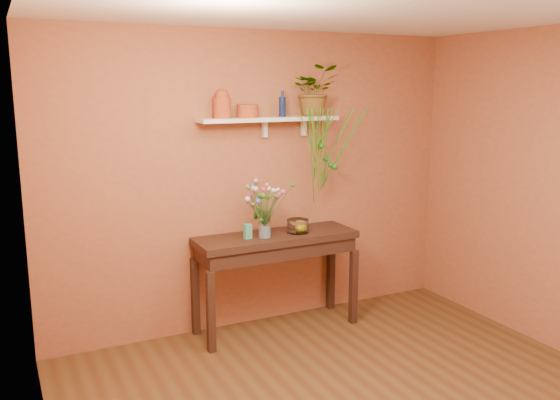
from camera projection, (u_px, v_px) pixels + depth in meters
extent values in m
plane|color=silver|center=(399.00, 0.00, 3.38)|extent=(4.00, 4.00, 0.00)
cube|color=#AA633B|center=(258.00, 181.00, 5.40)|extent=(4.00, 0.04, 2.70)
cube|color=#AA633B|center=(45.00, 272.00, 2.77)|extent=(0.04, 4.00, 2.70)
cube|color=#392118|center=(276.00, 238.00, 5.29)|extent=(1.48, 0.47, 0.06)
cube|color=#392118|center=(276.00, 248.00, 5.31)|extent=(1.42, 0.44, 0.13)
cube|color=#392118|center=(211.00, 312.00, 4.90)|extent=(0.06, 0.06, 0.71)
cube|color=#392118|center=(353.00, 287.00, 5.52)|extent=(0.06, 0.06, 0.71)
cube|color=#392118|center=(195.00, 296.00, 5.27)|extent=(0.06, 0.06, 0.71)
cube|color=#392118|center=(331.00, 274.00, 5.88)|extent=(0.06, 0.06, 0.71)
cube|color=white|center=(269.00, 119.00, 5.20)|extent=(1.30, 0.24, 0.04)
cube|color=white|center=(265.00, 129.00, 5.30)|extent=(0.04, 0.05, 0.15)
cube|color=white|center=(304.00, 127.00, 5.47)|extent=(0.04, 0.05, 0.15)
cylinder|color=#B2491E|center=(222.00, 108.00, 4.99)|extent=(0.16, 0.16, 0.18)
sphere|color=#B2491E|center=(222.00, 96.00, 4.97)|extent=(0.12, 0.12, 0.12)
cylinder|color=#B2491E|center=(247.00, 111.00, 5.11)|extent=(0.21, 0.21, 0.11)
cylinder|color=#0F1C48|center=(282.00, 107.00, 5.21)|extent=(0.08, 0.08, 0.18)
cylinder|color=#0F1C48|center=(282.00, 94.00, 5.19)|extent=(0.03, 0.03, 0.05)
imported|color=#216718|center=(315.00, 91.00, 5.35)|extent=(0.50, 0.46, 0.46)
cylinder|color=#216718|center=(335.00, 146.00, 5.38)|extent=(0.31, 0.08, 0.70)
cylinder|color=#3F861A|center=(324.00, 128.00, 5.26)|extent=(0.03, 0.21, 0.36)
cylinder|color=#3F861A|center=(314.00, 135.00, 5.24)|extent=(0.19, 0.13, 0.48)
cylinder|color=#216718|center=(316.00, 146.00, 5.21)|extent=(0.17, 0.35, 0.68)
cylinder|color=#3F861A|center=(319.00, 133.00, 5.30)|extent=(0.04, 0.11, 0.45)
cylinder|color=#3F861A|center=(341.00, 134.00, 5.37)|extent=(0.22, 0.12, 0.50)
cylinder|color=#216718|center=(326.00, 146.00, 5.28)|extent=(0.12, 0.25, 0.69)
cylinder|color=#3F861A|center=(325.00, 130.00, 5.31)|extent=(0.08, 0.14, 0.41)
cylinder|color=#3F861A|center=(307.00, 136.00, 5.25)|extent=(0.23, 0.06, 0.50)
cylinder|color=#216718|center=(344.00, 149.00, 5.33)|extent=(0.35, 0.29, 0.75)
cylinder|color=#3F861A|center=(323.00, 149.00, 5.31)|extent=(0.11, 0.17, 0.74)
cylinder|color=#3F861A|center=(312.00, 143.00, 5.28)|extent=(0.13, 0.03, 0.64)
cylinder|color=#216718|center=(312.00, 157.00, 5.27)|extent=(0.15, 0.15, 0.87)
cylinder|color=#3F861A|center=(315.00, 153.00, 5.23)|extent=(0.27, 0.30, 0.81)
cylinder|color=#3F861A|center=(326.00, 133.00, 5.31)|extent=(0.07, 0.11, 0.46)
cylinder|color=#216718|center=(342.00, 149.00, 5.38)|extent=(0.33, 0.23, 0.76)
cylinder|color=#3F861A|center=(328.00, 128.00, 5.30)|extent=(0.21, 0.09, 0.37)
cylinder|color=#3F861A|center=(317.00, 146.00, 5.23)|extent=(0.22, 0.19, 0.68)
sphere|color=#216718|center=(335.00, 167.00, 5.38)|extent=(0.05, 0.05, 0.05)
sphere|color=#216718|center=(326.00, 159.00, 5.40)|extent=(0.05, 0.05, 0.05)
sphere|color=#216718|center=(321.00, 146.00, 5.30)|extent=(0.05, 0.05, 0.05)
sphere|color=#216718|center=(331.00, 165.00, 5.43)|extent=(0.05, 0.05, 0.05)
cylinder|color=white|center=(265.00, 225.00, 5.16)|extent=(0.11, 0.11, 0.23)
cylinder|color=silver|center=(265.00, 231.00, 5.17)|extent=(0.10, 0.10, 0.11)
cylinder|color=#386B28|center=(271.00, 208.00, 5.02)|extent=(0.02, 0.25, 0.36)
sphere|color=silver|center=(278.00, 190.00, 4.88)|extent=(0.03, 0.03, 0.03)
cylinder|color=#386B28|center=(267.00, 211.00, 5.09)|extent=(0.01, 0.10, 0.28)
sphere|color=#568A2E|center=(269.00, 196.00, 5.02)|extent=(0.05, 0.05, 0.05)
cylinder|color=#386B28|center=(274.00, 209.00, 5.08)|extent=(0.10, 0.17, 0.32)
sphere|color=#EC41A1|center=(283.00, 192.00, 5.00)|extent=(0.04, 0.04, 0.04)
cylinder|color=#386B28|center=(270.00, 211.00, 5.12)|extent=(0.08, 0.08, 0.27)
sphere|color=#568A2E|center=(276.00, 196.00, 5.08)|extent=(0.04, 0.04, 0.04)
cylinder|color=#386B28|center=(270.00, 208.00, 5.11)|extent=(0.08, 0.08, 0.32)
sphere|color=silver|center=(276.00, 191.00, 5.07)|extent=(0.03, 0.03, 0.03)
cylinder|color=#386B28|center=(279.00, 205.00, 5.12)|extent=(0.21, 0.13, 0.37)
sphere|color=#216718|center=(293.00, 185.00, 5.07)|extent=(0.04, 0.04, 0.04)
cylinder|color=#386B28|center=(271.00, 211.00, 5.15)|extent=(0.11, 0.04, 0.26)
sphere|color=#3C5BB1|center=(277.00, 197.00, 5.13)|extent=(0.04, 0.04, 0.04)
cylinder|color=#386B28|center=(269.00, 208.00, 5.14)|extent=(0.09, 0.02, 0.31)
sphere|color=silver|center=(273.00, 191.00, 5.12)|extent=(0.05, 0.05, 0.05)
cylinder|color=#386B28|center=(272.00, 210.00, 5.16)|extent=(0.14, 0.01, 0.27)
sphere|color=#EC41A1|center=(279.00, 195.00, 5.16)|extent=(0.04, 0.04, 0.04)
cylinder|color=#386B28|center=(270.00, 212.00, 5.19)|extent=(0.13, 0.07, 0.21)
sphere|color=#EC41A1|center=(275.00, 200.00, 5.23)|extent=(0.04, 0.04, 0.04)
cylinder|color=#386B28|center=(266.00, 211.00, 5.17)|extent=(0.06, 0.07, 0.24)
sphere|color=silver|center=(267.00, 197.00, 5.19)|extent=(0.03, 0.03, 0.03)
cylinder|color=#386B28|center=(266.00, 211.00, 5.17)|extent=(0.06, 0.06, 0.24)
sphere|color=#568A2E|center=(267.00, 197.00, 5.18)|extent=(0.04, 0.04, 0.04)
cylinder|color=#386B28|center=(264.00, 207.00, 5.23)|extent=(0.08, 0.20, 0.29)
sphere|color=#EC41A1|center=(263.00, 189.00, 5.31)|extent=(0.04, 0.04, 0.04)
cylinder|color=#386B28|center=(264.00, 210.00, 5.17)|extent=(0.02, 0.07, 0.25)
sphere|color=#568A2E|center=(263.00, 196.00, 5.17)|extent=(0.05, 0.05, 0.05)
cylinder|color=#386B28|center=(260.00, 203.00, 5.23)|extent=(0.03, 0.24, 0.37)
sphere|color=silver|center=(256.00, 181.00, 5.31)|extent=(0.04, 0.04, 0.04)
cylinder|color=#386B28|center=(263.00, 211.00, 5.17)|extent=(0.01, 0.08, 0.25)
sphere|color=#216718|center=(261.00, 196.00, 5.18)|extent=(0.05, 0.05, 0.05)
cylinder|color=#386B28|center=(258.00, 205.00, 5.19)|extent=(0.05, 0.17, 0.34)
sphere|color=#3C5BB1|center=(252.00, 185.00, 5.21)|extent=(0.04, 0.04, 0.04)
cylinder|color=#386B28|center=(259.00, 207.00, 5.15)|extent=(0.07, 0.09, 0.32)
sphere|color=silver|center=(253.00, 188.00, 5.14)|extent=(0.05, 0.05, 0.05)
cylinder|color=#386B28|center=(258.00, 210.00, 5.15)|extent=(0.10, 0.09, 0.27)
sphere|color=#EC41A1|center=(251.00, 195.00, 5.14)|extent=(0.05, 0.05, 0.05)
cylinder|color=#386B28|center=(256.00, 206.00, 5.12)|extent=(0.14, 0.07, 0.35)
sphere|color=#EC41A1|center=(247.00, 186.00, 5.08)|extent=(0.04, 0.04, 0.04)
cylinder|color=#386B28|center=(260.00, 207.00, 5.11)|extent=(0.08, 0.02, 0.33)
sphere|color=silver|center=(256.00, 189.00, 5.07)|extent=(0.05, 0.05, 0.05)
cylinder|color=#386B28|center=(257.00, 206.00, 5.12)|extent=(0.14, 0.05, 0.34)
sphere|color=#568A2E|center=(249.00, 187.00, 5.07)|extent=(0.03, 0.03, 0.03)
cylinder|color=#386B28|center=(257.00, 214.00, 5.09)|extent=(0.17, 0.04, 0.23)
sphere|color=#EC41A1|center=(249.00, 202.00, 5.02)|extent=(0.04, 0.04, 0.04)
cylinder|color=#386B28|center=(259.00, 215.00, 5.09)|extent=(0.14, 0.06, 0.21)
sphere|color=#568A2E|center=(253.00, 204.00, 5.02)|extent=(0.03, 0.03, 0.03)
cylinder|color=#386B28|center=(256.00, 212.00, 5.07)|extent=(0.19, 0.07, 0.27)
sphere|color=silver|center=(247.00, 199.00, 4.98)|extent=(0.05, 0.05, 0.05)
cylinder|color=#386B28|center=(262.00, 211.00, 5.08)|extent=(0.08, 0.08, 0.29)
sphere|color=#216718|center=(260.00, 195.00, 5.01)|extent=(0.04, 0.04, 0.04)
cylinder|color=#386B28|center=(261.00, 213.00, 5.06)|extent=(0.12, 0.13, 0.25)
sphere|color=#3C5BB1|center=(258.00, 201.00, 4.95)|extent=(0.05, 0.05, 0.05)
cylinder|color=#386B28|center=(267.00, 207.00, 5.04)|extent=(0.04, 0.18, 0.36)
sphere|color=silver|center=(269.00, 188.00, 4.92)|extent=(0.04, 0.04, 0.04)
cylinder|color=#386B28|center=(266.00, 206.00, 5.03)|extent=(0.06, 0.19, 0.40)
sphere|color=#EC41A1|center=(267.00, 185.00, 4.89)|extent=(0.03, 0.03, 0.03)
sphere|color=#216718|center=(258.00, 210.00, 5.14)|extent=(0.04, 0.04, 0.04)
sphere|color=#216718|center=(260.00, 209.00, 5.17)|extent=(0.04, 0.04, 0.04)
sphere|color=#216718|center=(256.00, 217.00, 5.23)|extent=(0.04, 0.04, 0.04)
sphere|color=#216718|center=(256.00, 214.00, 5.19)|extent=(0.04, 0.04, 0.04)
sphere|color=#216718|center=(261.00, 220.00, 5.11)|extent=(0.04, 0.04, 0.04)
sphere|color=#216718|center=(259.00, 210.00, 5.18)|extent=(0.04, 0.04, 0.04)
cylinder|color=white|center=(298.00, 226.00, 5.35)|extent=(0.20, 0.20, 0.12)
cylinder|color=white|center=(298.00, 232.00, 5.36)|extent=(0.20, 0.20, 0.01)
sphere|color=yellow|center=(300.00, 228.00, 5.34)|extent=(0.08, 0.08, 0.08)
cube|color=teal|center=(248.00, 231.00, 5.12)|extent=(0.07, 0.06, 0.13)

